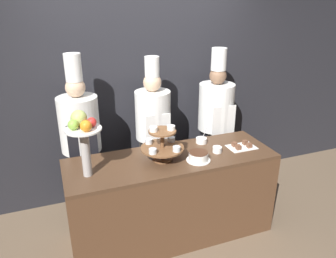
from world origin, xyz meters
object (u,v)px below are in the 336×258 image
tiered_stand (162,144)px  cake_square_tray (242,146)px  serving_bowl_far (201,140)px  fruit_pedestal (83,132)px  chef_left (81,138)px  chef_center_right (215,120)px  chef_center_left (153,129)px  cake_round (198,156)px  cup_white (217,150)px

tiered_stand → cake_square_tray: bearing=-2.0°
serving_bowl_far → fruit_pedestal: bearing=-168.5°
tiered_stand → chef_left: bearing=137.0°
tiered_stand → chef_center_right: bearing=35.0°
tiered_stand → cake_square_tray: size_ratio=1.43×
chef_center_left → chef_center_right: chef_center_right is taller
cake_square_tray → serving_bowl_far: size_ratio=1.78×
cake_square_tray → chef_center_left: (-0.72, 0.64, 0.04)m
tiered_stand → chef_center_right: size_ratio=0.22×
chef_center_right → cake_round: bearing=-127.7°
serving_bowl_far → chef_left: size_ratio=0.09×
tiered_stand → chef_left: chef_left is taller
chef_center_left → serving_bowl_far: bearing=-45.9°
chef_center_left → chef_left: bearing=-180.0°
fruit_pedestal → cup_white: fruit_pedestal is taller
tiered_stand → serving_bowl_far: tiered_stand is taller
cup_white → serving_bowl_far: (-0.05, 0.25, -0.00)m
cake_round → chef_left: size_ratio=0.12×
serving_bowl_far → chef_left: bearing=161.0°
cup_white → fruit_pedestal: bearing=179.5°
tiered_stand → fruit_pedestal: 0.73m
cake_round → cake_square_tray: size_ratio=0.80×
cake_round → chef_center_right: 0.94m
cup_white → chef_left: 1.38m
cake_round → chef_left: (-0.96, 0.75, 0.03)m
tiered_stand → cake_round: tiered_stand is taller
cup_white → chef_center_right: size_ratio=0.05×
cup_white → cake_square_tray: (0.28, 0.01, -0.01)m
cup_white → chef_center_left: chef_center_left is taller
cup_white → chef_center_left: (-0.43, 0.66, 0.03)m
serving_bowl_far → chef_center_right: size_ratio=0.09×
cup_white → chef_center_left: size_ratio=0.05×
chef_left → cake_round: bearing=-37.8°
tiered_stand → cake_square_tray: 0.84m
tiered_stand → chef_left: (-0.66, 0.62, -0.09)m
cup_white → cake_square_tray: size_ratio=0.32×
cake_square_tray → chef_left: bearing=156.6°
fruit_pedestal → serving_bowl_far: bearing=11.5°
fruit_pedestal → chef_center_right: (1.57, 0.64, -0.32)m
cake_square_tray → chef_center_left: chef_center_left is taller
cake_round → serving_bowl_far: size_ratio=1.43×
serving_bowl_far → cake_round: bearing=-120.0°
cup_white → tiered_stand: bearing=175.8°
serving_bowl_far → chef_center_right: 0.55m
fruit_pedestal → cake_round: 1.06m
cake_square_tray → chef_left: size_ratio=0.15×
cake_round → serving_bowl_far: bearing=60.0°
cake_round → chef_center_right: (0.58, 0.75, 0.03)m
cake_square_tray → chef_center_right: size_ratio=0.16×
fruit_pedestal → cake_round: (0.99, -0.10, -0.35)m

